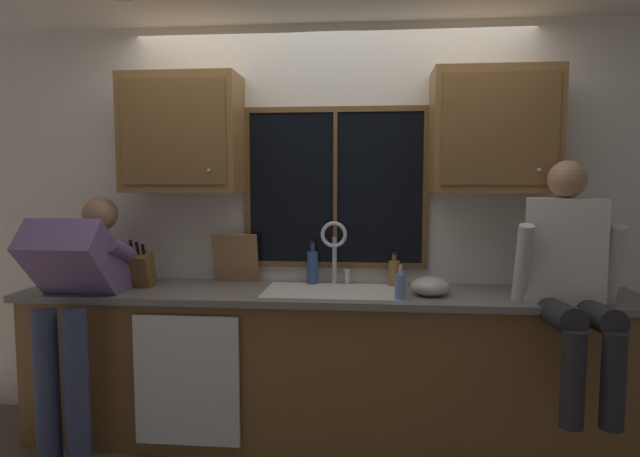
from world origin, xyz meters
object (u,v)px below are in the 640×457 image
object	(u,v)px
person_sitting_on_counter	(571,271)
cutting_board	(236,258)
person_standing	(77,294)
soap_dispenser	(400,286)
bottle_tall_clear	(313,266)
bottle_green_glass	(394,272)
knife_block	(142,270)
mixing_bowl	(430,286)

from	to	relation	value
person_sitting_on_counter	cutting_board	bearing A→B (deg)	165.61
cutting_board	person_standing	bearing A→B (deg)	-148.32
person_sitting_on_counter	cutting_board	distance (m)	1.96
soap_dispenser	bottle_tall_clear	distance (m)	0.66
bottle_green_glass	bottle_tall_clear	bearing A→B (deg)	178.14
bottle_tall_clear	person_standing	bearing A→B (deg)	-159.60
person_standing	cutting_board	bearing A→B (deg)	31.68
person_standing	bottle_tall_clear	distance (m)	1.39
knife_block	mixing_bowl	size ratio (longest dim) A/B	1.44
knife_block	cutting_board	xyz separation A→B (m)	(0.53, 0.21, 0.05)
person_standing	knife_block	distance (m)	0.40
soap_dispenser	bottle_green_glass	xyz separation A→B (m)	(-0.02, 0.38, 0.01)
person_sitting_on_counter	bottle_tall_clear	size ratio (longest dim) A/B	4.67
mixing_bowl	soap_dispenser	xyz separation A→B (m)	(-0.18, -0.13, 0.02)
cutting_board	soap_dispenser	world-z (taller)	cutting_board
bottle_tall_clear	knife_block	bearing A→B (deg)	-168.76
soap_dispenser	person_standing	bearing A→B (deg)	-177.36
person_sitting_on_counter	soap_dispenser	size ratio (longest dim) A/B	6.45
knife_block	bottle_green_glass	distance (m)	1.55
person_standing	bottle_green_glass	xyz separation A→B (m)	(1.81, 0.47, 0.08)
knife_block	bottle_tall_clear	world-z (taller)	knife_block
knife_block	soap_dispenser	size ratio (longest dim) A/B	1.65
mixing_bowl	person_sitting_on_counter	bearing A→B (deg)	-16.73
soap_dispenser	bottle_tall_clear	size ratio (longest dim) A/B	0.72
knife_block	cutting_board	distance (m)	0.58
soap_dispenser	person_sitting_on_counter	bearing A→B (deg)	-5.23
person_sitting_on_counter	bottle_green_glass	distance (m)	1.01
person_standing	bottle_green_glass	bearing A→B (deg)	14.44
cutting_board	bottle_green_glass	world-z (taller)	cutting_board
bottle_tall_clear	mixing_bowl	bearing A→B (deg)	-20.84
person_sitting_on_counter	soap_dispenser	distance (m)	0.88
soap_dispenser	bottle_tall_clear	bearing A→B (deg)	143.10
person_standing	mixing_bowl	xyz separation A→B (m)	(2.00, 0.21, 0.04)
cutting_board	soap_dispenser	bearing A→B (deg)	-21.62
person_sitting_on_counter	bottle_tall_clear	bearing A→B (deg)	161.17
soap_dispenser	bottle_green_glass	world-z (taller)	bottle_green_glass
person_sitting_on_counter	bottle_green_glass	world-z (taller)	person_sitting_on_counter
knife_block	mixing_bowl	world-z (taller)	knife_block
person_sitting_on_counter	person_standing	bearing A→B (deg)	-179.91
person_standing	cutting_board	xyz separation A→B (m)	(0.80, 0.49, 0.15)
person_standing	knife_block	size ratio (longest dim) A/B	4.58
soap_dispenser	bottle_tall_clear	world-z (taller)	bottle_tall_clear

